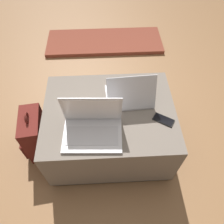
# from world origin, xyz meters

# --- Properties ---
(ground_plane) EXTENTS (14.00, 14.00, 0.00)m
(ground_plane) POSITION_xyz_m (0.00, 0.00, 0.00)
(ground_plane) COLOR olive
(ottoman) EXTENTS (0.91, 0.70, 0.48)m
(ottoman) POSITION_xyz_m (0.00, 0.00, 0.24)
(ottoman) COLOR #3D3832
(ottoman) RESTS_ON ground_plane
(laptop_near) EXTENTS (0.38, 0.27, 0.26)m
(laptop_near) POSITION_xyz_m (-0.11, -0.16, 0.53)
(laptop_near) COLOR silver
(laptop_near) RESTS_ON ottoman
(laptop_far) EXTENTS (0.33, 0.26, 0.24)m
(laptop_far) POSITION_xyz_m (0.15, 0.08, 0.53)
(laptop_far) COLOR #B7B7BC
(laptop_far) RESTS_ON ottoman
(cell_phone) EXTENTS (0.15, 0.13, 0.01)m
(cell_phone) POSITION_xyz_m (0.36, -0.10, 0.48)
(cell_phone) COLOR black
(cell_phone) RESTS_ON ottoman
(backpack) EXTENTS (0.21, 0.30, 0.48)m
(backpack) POSITION_xyz_m (-0.58, 0.00, 0.20)
(backpack) COLOR #5B1E19
(backpack) RESTS_ON ground_plane
(fireplace_hearth) EXTENTS (1.40, 0.50, 0.04)m
(fireplace_hearth) POSITION_xyz_m (0.00, 1.42, 0.02)
(fireplace_hearth) COLOR brown
(fireplace_hearth) RESTS_ON ground_plane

